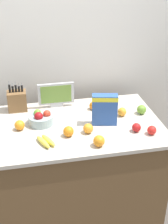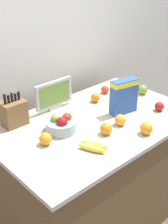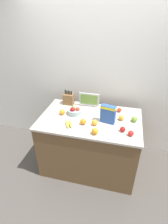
{
  "view_description": "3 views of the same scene",
  "coord_description": "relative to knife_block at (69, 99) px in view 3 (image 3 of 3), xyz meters",
  "views": [
    {
      "loc": [
        -0.35,
        -2.15,
        2.2
      ],
      "look_at": [
        0.09,
        -0.02,
        1.03
      ],
      "focal_mm": 50.0,
      "sensor_mm": 36.0,
      "label": 1
    },
    {
      "loc": [
        -1.33,
        -1.34,
        2.0
      ],
      "look_at": [
        -0.06,
        0.04,
        1.0
      ],
      "focal_mm": 50.0,
      "sensor_mm": 36.0,
      "label": 2
    },
    {
      "loc": [
        0.42,
        -2.06,
        2.27
      ],
      "look_at": [
        -0.1,
        0.01,
        0.99
      ],
      "focal_mm": 28.0,
      "sensor_mm": 36.0,
      "label": 3
    }
  ],
  "objects": [
    {
      "name": "orange_back_center",
      "position": [
        0.56,
        -0.68,
        -0.05
      ],
      "size": [
        0.08,
        0.08,
        0.08
      ],
      "primitive_type": "sphere",
      "color": "orange",
      "rests_on": "counter"
    },
    {
      "name": "orange_by_cereal",
      "position": [
        0.01,
        -0.35,
        -0.05
      ],
      "size": [
        0.08,
        0.08,
        0.08
      ],
      "primitive_type": "sphere",
      "color": "orange",
      "rests_on": "counter"
    },
    {
      "name": "wall_back",
      "position": [
        0.43,
        0.32,
        0.3
      ],
      "size": [
        9.0,
        0.06,
        2.6
      ],
      "color": "silver",
      "rests_on": "ground_plane"
    },
    {
      "name": "orange_near_bowl",
      "position": [
        0.37,
        -0.51,
        -0.05
      ],
      "size": [
        0.08,
        0.08,
        0.08
      ],
      "primitive_type": "sphere",
      "color": "orange",
      "rests_on": "counter"
    },
    {
      "name": "apple_middle",
      "position": [
        0.82,
        -0.06,
        -0.06
      ],
      "size": [
        0.07,
        0.07,
        0.07
      ],
      "primitive_type": "sphere",
      "color": "red",
      "rests_on": "counter"
    },
    {
      "name": "apple_by_knife_block",
      "position": [
        0.9,
        -0.55,
        -0.06
      ],
      "size": [
        0.07,
        0.07,
        0.07
      ],
      "primitive_type": "sphere",
      "color": "red",
      "rests_on": "counter"
    },
    {
      "name": "orange_front_center",
      "position": [
        0.86,
        -0.28,
        -0.05
      ],
      "size": [
        0.07,
        0.07,
        0.07
      ],
      "primitive_type": "sphere",
      "color": "orange",
      "rests_on": "counter"
    },
    {
      "name": "counter",
      "position": [
        0.43,
        -0.34,
        -0.55
      ],
      "size": [
        1.43,
        0.9,
        0.91
      ],
      "color": "brown",
      "rests_on": "ground_plane"
    },
    {
      "name": "knife_block",
      "position": [
        0.0,
        0.0,
        0.0
      ],
      "size": [
        0.16,
        0.12,
        0.28
      ],
      "color": "brown",
      "rests_on": "counter"
    },
    {
      "name": "apple_near_bananas",
      "position": [
        1.04,
        -0.28,
        -0.05
      ],
      "size": [
        0.08,
        0.08,
        0.08
      ],
      "primitive_type": "sphere",
      "color": "#6B9E33",
      "rests_on": "counter"
    },
    {
      "name": "small_monitor",
      "position": [
        0.34,
        -0.01,
        0.03
      ],
      "size": [
        0.32,
        0.03,
        0.22
      ],
      "color": "#B7B7BC",
      "rests_on": "counter"
    },
    {
      "name": "fruit_bowl",
      "position": [
        0.18,
        -0.28,
        -0.04
      ],
      "size": [
        0.21,
        0.21,
        0.12
      ],
      "color": "#99B2B7",
      "rests_on": "counter"
    },
    {
      "name": "apple_leftmost",
      "position": [
        1.0,
        -0.61,
        -0.05
      ],
      "size": [
        0.07,
        0.07,
        0.07
      ],
      "primitive_type": "sphere",
      "color": "red",
      "rests_on": "counter"
    },
    {
      "name": "orange_mid_right",
      "position": [
        0.53,
        -0.49,
        -0.05
      ],
      "size": [
        0.08,
        0.08,
        0.08
      ],
      "primitive_type": "sphere",
      "color": "orange",
      "rests_on": "counter"
    },
    {
      "name": "ground_plane",
      "position": [
        0.43,
        -0.34,
        -1.0
      ],
      "size": [
        14.0,
        14.0,
        0.0
      ],
      "primitive_type": "plane",
      "color": "#514C47"
    },
    {
      "name": "orange_mid_left",
      "position": [
        0.65,
        -0.12,
        -0.05
      ],
      "size": [
        0.07,
        0.07,
        0.07
      ],
      "primitive_type": "sphere",
      "color": "orange",
      "rests_on": "counter"
    },
    {
      "name": "cereal_box",
      "position": [
        0.68,
        -0.38,
        0.05
      ],
      "size": [
        0.21,
        0.12,
        0.26
      ],
      "rotation": [
        0.0,
        0.0,
        -0.21
      ],
      "color": "#2D56A8",
      "rests_on": "counter"
    },
    {
      "name": "banana_bunch",
      "position": [
        0.19,
        -0.58,
        -0.07
      ],
      "size": [
        0.15,
        0.19,
        0.04
      ],
      "rotation": [
        0.0,
        0.0,
        5.07
      ],
      "color": "yellow",
      "rests_on": "counter"
    }
  ]
}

